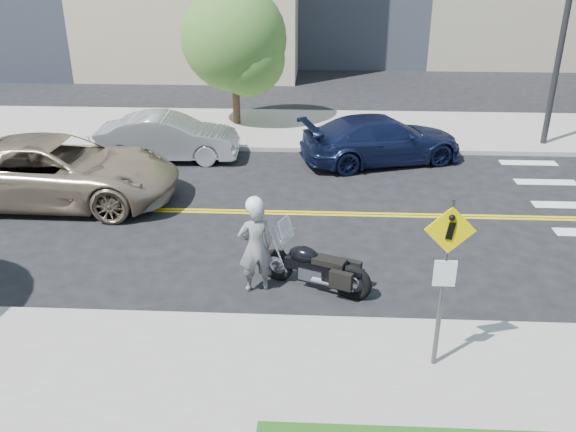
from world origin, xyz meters
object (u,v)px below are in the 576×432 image
at_px(motorcyclist, 255,245).
at_px(parked_car_silver, 168,137).
at_px(motorcycle, 315,257).
at_px(pedestrian_sign, 445,269).
at_px(suv, 58,171).
at_px(parked_car_blue, 382,139).

distance_m(motorcyclist, parked_car_silver, 8.74).
height_order(motorcycle, parked_car_silver, parked_car_silver).
bearing_deg(motorcyclist, pedestrian_sign, 123.53).
bearing_deg(pedestrian_sign, suv, 143.08).
bearing_deg(parked_car_blue, motorcycle, 147.46).
bearing_deg(pedestrian_sign, parked_car_blue, 89.87).
xyz_separation_m(suv, parked_car_blue, (9.07, 3.69, -0.14)).
bearing_deg(parked_car_silver, pedestrian_sign, -148.67).
bearing_deg(parked_car_blue, motorcyclist, 139.84).
bearing_deg(pedestrian_sign, motorcyclist, 142.70).
xyz_separation_m(pedestrian_sign, parked_car_blue, (0.02, 10.49, -1.20)).
xyz_separation_m(motorcycle, parked_car_blue, (2.05, 7.92, 0.03)).
height_order(motorcyclist, motorcycle, motorcyclist).
distance_m(pedestrian_sign, motorcycle, 3.49).
distance_m(suv, parked_car_blue, 9.79).
relative_size(pedestrian_sign, parked_car_silver, 0.66).
relative_size(motorcyclist, parked_car_silver, 0.46).
bearing_deg(pedestrian_sign, parked_car_silver, 123.41).
xyz_separation_m(pedestrian_sign, motorcyclist, (-3.23, 2.46, -0.92)).
bearing_deg(parked_car_blue, suv, 94.11).
relative_size(parked_car_silver, parked_car_blue, 0.87).
bearing_deg(suv, motorcyclist, -126.15).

